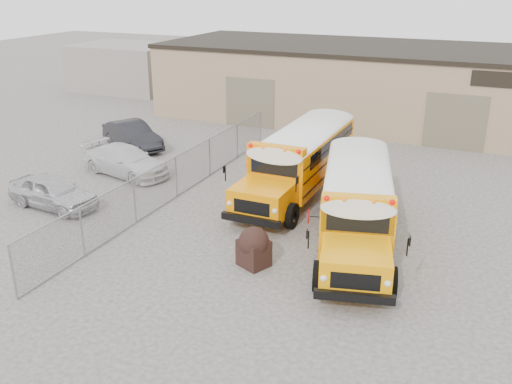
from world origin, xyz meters
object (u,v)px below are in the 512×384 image
at_px(car_silver, 53,192).
at_px(school_bus_left, 339,124).
at_px(school_bus_right, 358,151).
at_px(tarp_bundle, 254,246).
at_px(car_dark, 132,135).
at_px(car_white, 126,161).

bearing_deg(car_silver, school_bus_left, -29.76).
bearing_deg(car_silver, school_bus_right, -48.26).
bearing_deg(tarp_bundle, school_bus_left, 94.10).
relative_size(school_bus_right, car_dark, 2.17).
bearing_deg(car_white, car_silver, -171.21).
bearing_deg(car_dark, car_silver, -138.71).
distance_m(school_bus_left, car_silver, 14.56).
xyz_separation_m(car_silver, car_white, (0.28, 4.55, -0.00)).
bearing_deg(car_dark, car_white, -120.80).
xyz_separation_m(car_silver, car_dark, (-1.96, 8.24, 0.05)).
relative_size(school_bus_left, school_bus_right, 1.00).
bearing_deg(car_white, car_dark, 43.60).
distance_m(school_bus_right, car_dark, 12.58).
xyz_separation_m(school_bus_right, car_dark, (-12.53, 0.67, -0.85)).
bearing_deg(school_bus_left, car_dark, -161.39).
bearing_deg(school_bus_right, tarp_bundle, -97.24).
distance_m(tarp_bundle, car_white, 10.85).
distance_m(school_bus_left, school_bus_right, 4.68).
bearing_deg(school_bus_left, tarp_bundle, -85.90).
distance_m(car_white, car_dark, 4.32).
distance_m(school_bus_right, car_silver, 13.04).
bearing_deg(car_dark, tarp_bundle, -101.81).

